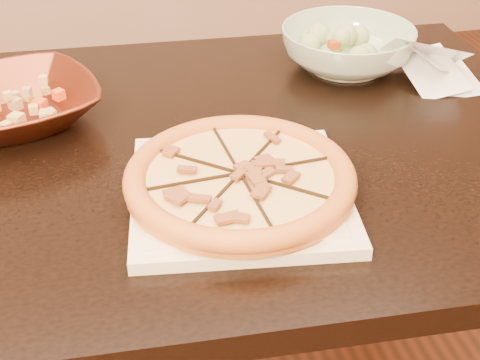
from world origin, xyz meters
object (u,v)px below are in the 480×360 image
Objects in this scene: salad_bowl at (347,48)px; pizza at (240,177)px; plate at (240,192)px; bronze_bowl at (16,105)px; dining_table at (171,202)px.

pizza is at bearing -128.35° from salad_bowl.
plate is 0.42m from bronze_bowl.
plate is at bearing -128.35° from salad_bowl.
pizza is at bearing -44.32° from bronze_bowl.
plate is 1.27× the size of bronze_bowl.
plate reaches higher than dining_table.
bronze_bowl reaches higher than dining_table.
dining_table is 0.22m from plate.
plate is at bearing -65.95° from dining_table.
pizza is at bearing 164.25° from plate.
pizza is 1.21× the size of bronze_bowl.
dining_table is 5.16× the size of bronze_bowl.
pizza reaches higher than plate.
bronze_bowl is at bearing 151.34° from dining_table.
pizza is 0.48m from salad_bowl.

